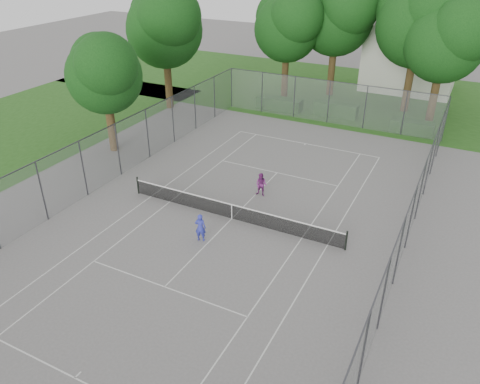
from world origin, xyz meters
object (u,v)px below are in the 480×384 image
at_px(girl_player, 200,227).
at_px(woman_player, 261,185).
at_px(tennis_net, 232,211).
at_px(house, 413,46).

relative_size(girl_player, woman_player, 1.06).
bearing_deg(tennis_net, girl_player, -100.20).
bearing_deg(tennis_net, woman_player, 84.12).
relative_size(tennis_net, woman_player, 8.87).
relative_size(house, woman_player, 7.30).
bearing_deg(girl_player, woman_player, -114.65).
bearing_deg(house, tennis_net, -97.85).
bearing_deg(house, girl_player, -98.03).
xyz_separation_m(house, woman_player, (-3.84, -27.06, -3.54)).
bearing_deg(woman_player, house, 80.00).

